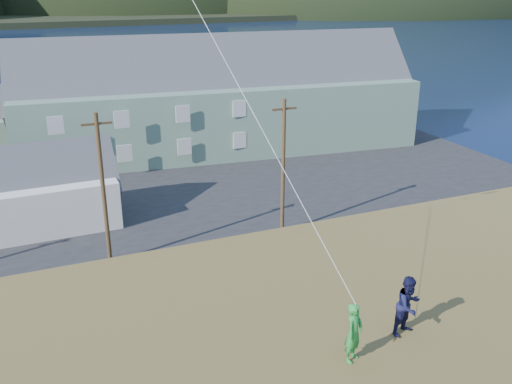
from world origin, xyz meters
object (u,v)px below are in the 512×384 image
kite_flyer_green (354,333)px  kite_flyer_navy (408,306)px  shed_white (51,188)px  shed_palegreen_far (25,120)px  lodge (219,97)px

kite_flyer_green → kite_flyer_navy: kite_flyer_navy is taller
shed_white → kite_flyer_green: (5.10, -28.06, 5.38)m
shed_white → kite_flyer_navy: (6.90, -27.66, 5.42)m
shed_white → shed_palegreen_far: (-0.88, 19.38, 0.33)m
shed_palegreen_far → kite_flyer_green: (5.98, -47.44, 5.05)m
shed_palegreen_far → kite_flyer_navy: kite_flyer_navy is taller
shed_white → kite_flyer_navy: 29.02m
lodge → shed_palegreen_far: bearing=164.4°
shed_white → lodge: bearing=37.2°
kite_flyer_green → shed_palegreen_far: bearing=65.1°
shed_white → kite_flyer_navy: bearing=-77.1°
shed_palegreen_far → kite_flyer_navy: size_ratio=7.32×
lodge → shed_white: 20.70m
shed_white → kite_flyer_navy: size_ratio=5.43×
kite_flyer_navy → kite_flyer_green: bearing=177.4°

